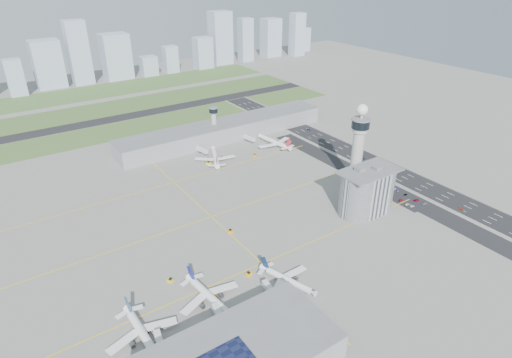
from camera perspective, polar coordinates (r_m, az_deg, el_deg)
ground at (r=287.92m, az=3.93°, el=-5.31°), size 1000.00×1000.00×0.00m
grass_strip_0 at (r=461.31m, az=-15.60°, el=6.72°), size 480.00×50.00×0.08m
grass_strip_1 at (r=529.63m, az=-18.42°, el=8.97°), size 480.00×60.00×0.08m
grass_strip_2 at (r=604.25m, az=-20.75°, el=10.79°), size 480.00×70.00×0.08m
runway at (r=494.77m, az=-17.09°, el=7.92°), size 480.00×22.00×0.10m
highway at (r=362.00m, az=18.49°, el=0.50°), size 28.00×500.00×0.10m
barrier_left at (r=351.56m, az=17.08°, el=0.00°), size 0.60×500.00×1.20m
barrier_right at (r=372.21m, az=19.86°, el=1.12°), size 0.60×500.00×1.20m
landside_road at (r=338.60m, az=17.14°, el=-1.21°), size 18.00×260.00×0.08m
parking_lot at (r=330.96m, az=18.48°, el=-2.12°), size 20.00×44.00×0.10m
taxiway_line_h_0 at (r=248.83m, az=0.80°, el=-11.23°), size 260.00×0.60×0.01m
taxiway_line_h_1 at (r=290.82m, az=-6.00°, el=-5.04°), size 260.00×0.60×0.01m
taxiway_line_h_2 at (r=338.29m, az=-10.90°, el=-0.45°), size 260.00×0.60×0.01m
taxiway_line_v at (r=290.82m, az=-6.00°, el=-5.04°), size 0.60×260.00×0.01m
control_tower at (r=321.51m, az=13.49°, el=4.66°), size 14.00×14.00×64.50m
secondary_tower at (r=408.13m, az=-5.64°, el=7.74°), size 8.60×8.60×31.90m
admin_building at (r=298.41m, az=14.57°, el=-1.54°), size 42.00×24.00×33.50m
terminal_pier at (r=414.79m, az=-4.22°, el=6.53°), size 210.00×32.00×15.80m
near_terminal at (r=194.16m, az=-2.29°, el=-22.73°), size 84.00×42.00×13.00m
airplane_near_a at (r=211.39m, az=-14.91°, el=-18.92°), size 35.02×40.86×11.19m
airplane_near_b at (r=223.41m, az=-6.17°, el=-14.89°), size 38.23×43.52×11.19m
airplane_near_c at (r=232.75m, az=4.35°, el=-12.90°), size 40.45×44.03×10.20m
airplane_far_a at (r=367.98m, az=-5.49°, el=3.31°), size 49.14×52.26×11.61m
airplane_far_b at (r=397.19m, az=2.42°, el=5.32°), size 41.25×46.96×12.08m
jet_bridge_near_0 at (r=202.85m, az=-12.17°, el=-22.20°), size 5.39×14.31×5.70m
jet_bridge_near_1 at (r=210.67m, az=-4.26°, el=-19.08°), size 5.39×14.31×5.70m
jet_bridge_near_2 at (r=222.29m, az=2.69°, el=-15.96°), size 5.39×14.31×5.70m
jet_bridge_far_0 at (r=387.18m, az=-7.86°, el=3.96°), size 5.39×14.31×5.70m
jet_bridge_far_1 at (r=409.63m, az=-1.61°, el=5.56°), size 5.39×14.31×5.70m
tug_0 at (r=241.02m, az=-11.36°, el=-13.08°), size 3.61×4.10×1.99m
tug_1 at (r=230.72m, az=-5.26°, el=-14.72°), size 3.59×2.49×2.07m
tug_2 at (r=240.56m, az=-0.97°, el=-12.51°), size 3.70×2.77×1.99m
tug_3 at (r=274.03m, az=-3.44°, el=-6.91°), size 4.27×3.58×2.11m
tug_4 at (r=363.48m, az=-6.35°, el=2.12°), size 4.31×4.00×2.07m
tug_5 at (r=376.70m, az=-0.19°, el=3.23°), size 3.78×3.97×1.90m
car_lot_0 at (r=319.36m, az=20.09°, el=-3.40°), size 4.06×2.17×1.31m
car_lot_1 at (r=320.67m, az=19.56°, el=-3.18°), size 3.99×1.61×1.29m
car_lot_2 at (r=324.36m, az=18.76°, el=-2.68°), size 4.63×2.54×1.23m
car_lot_3 at (r=329.17m, az=17.59°, el=-2.03°), size 4.24×2.11×1.18m
car_lot_4 at (r=330.62m, az=16.71°, el=-1.76°), size 3.51×1.69×1.16m
car_lot_5 at (r=337.30m, az=15.66°, el=-1.00°), size 3.80×1.58×1.22m
car_lot_6 at (r=325.83m, az=21.59°, el=-3.06°), size 4.42×2.22×1.20m
car_lot_7 at (r=328.11m, az=20.60°, el=-2.65°), size 4.50×2.09×1.27m
car_lot_8 at (r=333.30m, az=19.33°, el=-1.95°), size 3.33×1.63×1.09m
car_lot_9 at (r=336.67m, az=18.46°, el=-1.49°), size 3.47×1.26×1.14m
car_lot_10 at (r=338.00m, az=17.91°, el=-1.29°), size 4.12×2.23×1.10m
car_lot_11 at (r=342.34m, az=17.03°, el=-0.76°), size 4.18×2.01×1.18m
car_hw_0 at (r=329.25m, az=25.72°, el=-3.61°), size 2.07×3.95×1.28m
car_hw_1 at (r=382.46m, az=14.15°, el=2.67°), size 1.65×3.49×1.10m
car_hw_2 at (r=438.80m, az=7.06°, el=6.56°), size 2.39×4.48×1.20m
car_hw_4 at (r=476.64m, az=1.15°, el=8.48°), size 2.05×3.96×1.29m
skyline_bldg_6 at (r=623.06m, az=-29.45°, el=11.69°), size 20.04×16.03×45.20m
skyline_bldg_7 at (r=644.72m, az=-26.02°, el=13.61°), size 35.76×28.61×61.22m
skyline_bldg_8 at (r=644.50m, az=-22.58°, el=15.29°), size 26.33×21.06×83.39m
skyline_bldg_9 at (r=659.16m, az=-18.15°, el=15.27°), size 36.96×29.57×62.11m
skyline_bldg_10 at (r=667.77m, az=-14.10°, el=14.41°), size 23.01×18.41×27.75m
skyline_bldg_11 at (r=678.92m, az=-11.32°, el=15.38°), size 20.22×16.18×38.97m
skyline_bldg_12 at (r=698.79m, az=-7.08°, el=16.36°), size 26.14×20.92×46.89m
skyline_bldg_13 at (r=724.52m, az=-4.76°, el=18.23°), size 32.26×25.81×81.20m
skyline_bldg_14 at (r=741.93m, az=-1.40°, el=18.04°), size 21.59×17.28×68.75m
skyline_bldg_15 at (r=782.26m, az=1.98°, el=18.33°), size 30.25×24.20×63.40m
skyline_bldg_16 at (r=792.13m, az=5.50°, el=18.64°), size 23.04×18.43×71.56m
skyline_bldg_17 at (r=838.37m, az=6.26°, el=18.03°), size 22.64×18.11×41.06m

